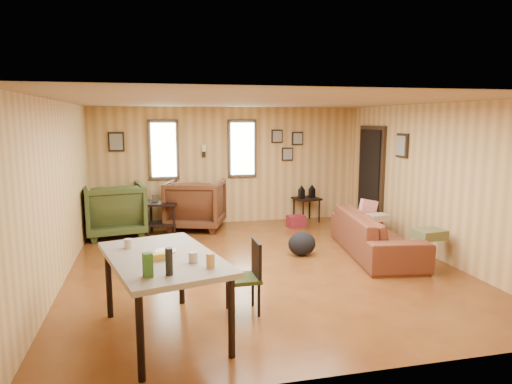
# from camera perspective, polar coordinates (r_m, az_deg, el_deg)

# --- Properties ---
(room) EXTENTS (5.54, 6.04, 2.44)m
(room) POSITION_cam_1_polar(r_m,az_deg,el_deg) (6.89, 1.61, 1.16)
(room) COLOR brown
(room) RESTS_ON ground
(sofa) EXTENTS (1.00, 2.37, 0.90)m
(sofa) POSITION_cam_1_polar(r_m,az_deg,el_deg) (7.57, 14.78, -4.24)
(sofa) COLOR brown
(sofa) RESTS_ON ground
(recliner_brown) EXTENTS (1.31, 1.27, 1.08)m
(recliner_brown) POSITION_cam_1_polar(r_m,az_deg,el_deg) (9.08, -7.54, -1.22)
(recliner_brown) COLOR #4B2816
(recliner_brown) RESTS_ON ground
(recliner_green) EXTENTS (1.21, 1.16, 1.08)m
(recliner_green) POSITION_cam_1_polar(r_m,az_deg,el_deg) (8.86, -17.34, -1.81)
(recliner_green) COLOR #323F1C
(recliner_green) RESTS_ON ground
(end_table) EXTENTS (0.67, 0.62, 0.75)m
(end_table) POSITION_cam_1_polar(r_m,az_deg,el_deg) (8.83, -11.65, -2.44)
(end_table) COLOR black
(end_table) RESTS_ON ground
(side_table) EXTENTS (0.58, 0.58, 0.78)m
(side_table) POSITION_cam_1_polar(r_m,az_deg,el_deg) (9.72, 6.36, -0.57)
(side_table) COLOR black
(side_table) RESTS_ON ground
(cooler) EXTENTS (0.37, 0.30, 0.24)m
(cooler) POSITION_cam_1_polar(r_m,az_deg,el_deg) (9.24, 5.02, -3.67)
(cooler) COLOR maroon
(cooler) RESTS_ON ground
(backpack) EXTENTS (0.52, 0.45, 0.38)m
(backpack) POSITION_cam_1_polar(r_m,az_deg,el_deg) (7.34, 5.76, -6.46)
(backpack) COLOR black
(backpack) RESTS_ON ground
(sofa_pillows) EXTENTS (0.62, 1.82, 0.37)m
(sofa_pillows) POSITION_cam_1_polar(r_m,az_deg,el_deg) (7.72, 17.35, -3.67)
(sofa_pillows) COLOR brown
(sofa_pillows) RESTS_ON sofa
(dining_table) EXTENTS (1.36, 1.82, 1.07)m
(dining_table) POSITION_cam_1_polar(r_m,az_deg,el_deg) (4.61, -11.49, -8.75)
(dining_table) COLOR gray
(dining_table) RESTS_ON ground
(dining_chair) EXTENTS (0.37, 0.37, 0.82)m
(dining_chair) POSITION_cam_1_polar(r_m,az_deg,el_deg) (5.16, -0.98, -10.06)
(dining_chair) COLOR #323F1C
(dining_chair) RESTS_ON ground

